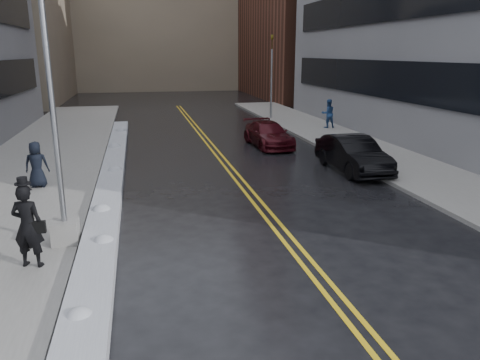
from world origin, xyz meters
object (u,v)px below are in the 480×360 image
traffic_signal (271,74)px  car_maroon (268,134)px  fire_hydrant (362,148)px  pedestrian_c (36,165)px  pedestrian_east (328,114)px  pedestrian_fedora (28,226)px  car_black (353,154)px  lamppost (57,153)px

traffic_signal → car_maroon: (-2.99, -9.96, -2.75)m
fire_hydrant → pedestrian_c: bearing=-170.7°
pedestrian_east → car_maroon: 6.98m
pedestrian_fedora → pedestrian_c: (-1.12, 6.97, -0.14)m
pedestrian_east → car_maroon: bearing=39.3°
fire_hydrant → pedestrian_fedora: pedestrian_fedora is taller
pedestrian_fedora → car_maroon: 16.29m
pedestrian_c → car_maroon: pedestrian_c is taller
car_black → car_maroon: 6.44m
lamppost → pedestrian_east: (14.11, 16.57, -1.46)m
pedestrian_fedora → pedestrian_east: (14.69, 17.83, -0.06)m
car_maroon → fire_hydrant: bearing=-52.6°
fire_hydrant → car_black: (-1.50, -2.09, 0.21)m
traffic_signal → car_maroon: traffic_signal is taller
car_black → pedestrian_east: bearing=71.8°
traffic_signal → car_black: (-1.00, -16.09, -2.64)m
pedestrian_fedora → fire_hydrant: bearing=-128.3°
traffic_signal → pedestrian_c: size_ratio=3.56×
pedestrian_fedora → car_maroon: pedestrian_fedora is taller
car_black → car_maroon: bearing=107.0°
traffic_signal → fire_hydrant: bearing=-88.0°
traffic_signal → pedestrian_east: (2.31, -5.43, -2.33)m
pedestrian_c → car_black: bearing=-177.7°
lamppost → pedestrian_fedora: size_ratio=3.89×
car_black → pedestrian_c: bearing=180.0°
lamppost → car_maroon: lamppost is taller
lamppost → car_maroon: (8.81, 12.04, -1.88)m
fire_hydrant → car_black: 2.58m
pedestrian_c → pedestrian_fedora: bearing=100.5°
pedestrian_east → car_maroon: size_ratio=0.41×
traffic_signal → car_black: size_ratio=1.30×
traffic_signal → car_black: traffic_signal is taller
fire_hydrant → pedestrian_c: pedestrian_c is taller
lamppost → pedestrian_fedora: lamppost is taller
lamppost → pedestrian_east: bearing=49.6°
lamppost → fire_hydrant: size_ratio=10.45×
pedestrian_east → lamppost: bearing=48.4°
lamppost → traffic_signal: (11.80, 22.00, 0.87)m
pedestrian_c → traffic_signal: bearing=-128.3°
pedestrian_fedora → pedestrian_east: bearing=-113.5°
pedestrian_fedora → pedestrian_c: pedestrian_fedora is taller
traffic_signal → lamppost: bearing=-118.2°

